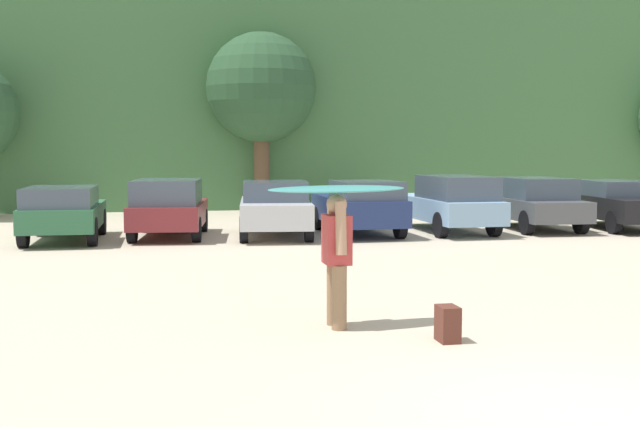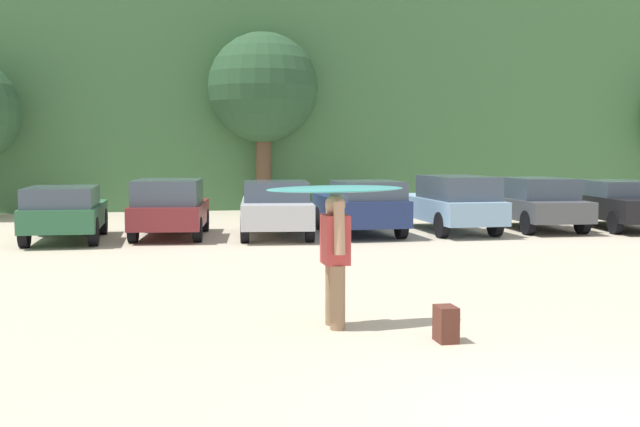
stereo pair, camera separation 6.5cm
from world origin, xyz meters
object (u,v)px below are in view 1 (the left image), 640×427
(surfboard_teal, at_px, (338,189))
(backpack_dropped, at_px, (448,324))
(parked_car_silver, at_px, (275,207))
(parked_car_navy, at_px, (359,206))
(parked_car_sky_blue, at_px, (449,202))
(parked_car_black, at_px, (617,203))
(parked_car_forest_green, at_px, (64,211))
(parked_car_maroon, at_px, (169,207))
(parked_car_dark_gray, at_px, (534,202))
(person_adult, at_px, (337,253))

(surfboard_teal, relative_size, backpack_dropped, 4.47)
(parked_car_silver, relative_size, parked_car_navy, 0.98)
(parked_car_sky_blue, bearing_deg, parked_car_black, -90.41)
(parked_car_silver, bearing_deg, surfboard_teal, -177.12)
(surfboard_teal, distance_m, backpack_dropped, 2.27)
(parked_car_sky_blue, bearing_deg, parked_car_forest_green, 90.23)
(parked_car_maroon, distance_m, parked_car_dark_gray, 10.60)
(parked_car_dark_gray, bearing_deg, parked_car_navy, 95.62)
(person_adult, height_order, backpack_dropped, person_adult)
(parked_car_forest_green, xyz_separation_m, parked_car_dark_gray, (13.26, 0.41, 0.02))
(parked_car_silver, height_order, parked_car_navy, parked_car_navy)
(parked_car_maroon, distance_m, backpack_dropped, 12.78)
(backpack_dropped, bearing_deg, parked_car_dark_gray, 59.35)
(parked_car_forest_green, bearing_deg, parked_car_navy, -88.54)
(parked_car_forest_green, distance_m, backpack_dropped, 13.36)
(parked_car_black, xyz_separation_m, surfboard_teal, (-11.09, -11.18, 1.10))
(parked_car_navy, height_order, parked_car_sky_blue, parked_car_sky_blue)
(parked_car_dark_gray, distance_m, surfboard_teal, 14.18)
(person_adult, distance_m, backpack_dropped, 1.77)
(parked_car_maroon, height_order, person_adult, person_adult)
(parked_car_black, height_order, backpack_dropped, parked_car_black)
(parked_car_silver, distance_m, parked_car_dark_gray, 7.78)
(parked_car_navy, bearing_deg, parked_car_sky_blue, -88.80)
(parked_car_silver, relative_size, parked_car_black, 0.89)
(surfboard_teal, bearing_deg, person_adult, -42.93)
(parked_car_forest_green, distance_m, parked_car_black, 15.87)
(parked_car_sky_blue, relative_size, parked_car_dark_gray, 1.13)
(parked_car_forest_green, xyz_separation_m, parked_car_maroon, (2.66, 0.39, 0.04))
(surfboard_teal, bearing_deg, parked_car_black, -144.21)
(parked_car_navy, relative_size, person_adult, 2.39)
(person_adult, height_order, surfboard_teal, surfboard_teal)
(parked_car_maroon, bearing_deg, surfboard_teal, -162.55)
(parked_car_forest_green, xyz_separation_m, parked_car_silver, (5.49, 0.05, 0.01))
(parked_car_silver, bearing_deg, parked_car_navy, -81.74)
(parked_car_silver, relative_size, parked_car_sky_blue, 0.87)
(parked_car_black, distance_m, backpack_dropped, 15.76)
(parked_car_forest_green, bearing_deg, parked_car_maroon, -81.16)
(backpack_dropped, bearing_deg, surfboard_teal, 138.00)
(parked_car_maroon, height_order, backpack_dropped, parked_car_maroon)
(parked_car_silver, distance_m, person_adult, 10.97)
(parked_car_maroon, xyz_separation_m, backpack_dropped, (3.27, -12.34, -0.61))
(backpack_dropped, bearing_deg, parked_car_navy, 80.92)
(parked_car_dark_gray, distance_m, parked_car_black, 2.61)
(parked_car_dark_gray, height_order, parked_car_black, parked_car_dark_gray)
(parked_car_silver, height_order, surfboard_teal, surfboard_teal)
(parked_car_forest_green, xyz_separation_m, parked_car_sky_blue, (10.54, 0.23, 0.06))
(parked_car_forest_green, distance_m, parked_car_navy, 7.87)
(parked_car_maroon, height_order, parked_car_sky_blue, parked_car_sky_blue)
(parked_car_silver, xyz_separation_m, parked_car_dark_gray, (7.77, 0.36, 0.01))
(parked_car_sky_blue, relative_size, parked_car_black, 1.02)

